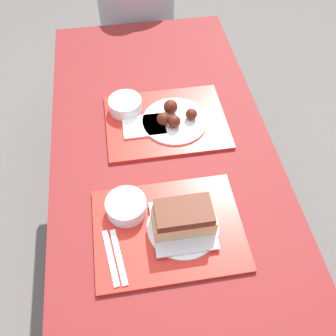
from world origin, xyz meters
name	(u,v)px	position (x,y,z in m)	size (l,w,h in m)	color
ground_plane	(168,267)	(0.00, 0.00, 0.00)	(12.00, 12.00, 0.00)	#605B56
picnic_table	(168,191)	(0.00, 0.00, 0.66)	(0.76, 1.79, 0.76)	maroon
picnic_bench_far	(139,64)	(0.00, 1.12, 0.36)	(0.72, 0.28, 0.43)	maroon
tray_near	(168,229)	(-0.03, -0.20, 0.77)	(0.43, 0.33, 0.01)	red
tray_far	(166,121)	(0.03, 0.23, 0.77)	(0.43, 0.33, 0.01)	red
bowl_coleslaw_near	(126,206)	(-0.14, -0.12, 0.80)	(0.12, 0.12, 0.05)	silver
brisket_sandwich_plate	(183,220)	(0.01, -0.21, 0.81)	(0.21, 0.21, 0.10)	white
plastic_fork_near	(111,258)	(-0.20, -0.27, 0.77)	(0.04, 0.17, 0.00)	white
plastic_knife_near	(119,256)	(-0.18, -0.27, 0.77)	(0.04, 0.17, 0.00)	white
condiment_packet	(157,207)	(-0.05, -0.13, 0.77)	(0.04, 0.03, 0.01)	#3F3F47
bowl_coleslaw_far	(125,104)	(-0.11, 0.31, 0.80)	(0.12, 0.12, 0.05)	silver
wings_plate_far	(174,118)	(0.06, 0.22, 0.79)	(0.23, 0.23, 0.06)	white
napkin_far	(144,126)	(-0.05, 0.21, 0.78)	(0.15, 0.10, 0.01)	white
person_seated_across	(137,9)	(0.01, 1.12, 0.70)	(0.39, 0.39, 0.67)	#9E9EA3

